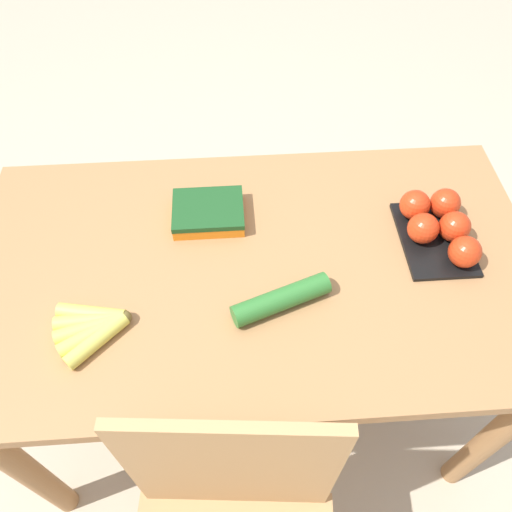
% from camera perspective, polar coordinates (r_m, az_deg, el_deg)
% --- Properties ---
extents(ground_plane, '(12.00, 12.00, 0.00)m').
position_cam_1_polar(ground_plane, '(1.79, 0.00, -15.28)').
color(ground_plane, '#B7A88E').
extents(dining_table, '(1.30, 0.73, 0.75)m').
position_cam_1_polar(dining_table, '(1.22, 0.00, -4.09)').
color(dining_table, '#9E7044').
rests_on(dining_table, ground_plane).
extents(banana_bunch, '(0.16, 0.15, 0.03)m').
position_cam_1_polar(banana_bunch, '(1.08, -18.11, -7.71)').
color(banana_bunch, brown).
rests_on(banana_bunch, dining_table).
extents(tomato_pack, '(0.16, 0.23, 0.08)m').
position_cam_1_polar(tomato_pack, '(1.23, 20.20, 3.32)').
color(tomato_pack, black).
rests_on(tomato_pack, dining_table).
extents(carrot_bag, '(0.17, 0.13, 0.04)m').
position_cam_1_polar(carrot_bag, '(1.21, -5.48, 5.08)').
color(carrot_bag, orange).
rests_on(carrot_bag, dining_table).
extents(cucumber_near, '(0.22, 0.12, 0.05)m').
position_cam_1_polar(cucumber_near, '(1.05, 2.90, -4.97)').
color(cucumber_near, '#2D702D').
rests_on(cucumber_near, dining_table).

